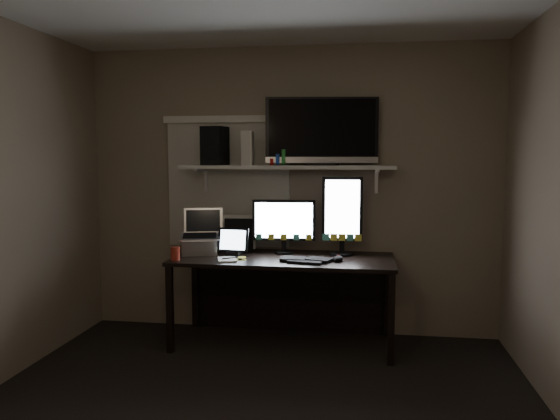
% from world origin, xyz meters
% --- Properties ---
extents(back_wall, '(3.60, 0.00, 3.60)m').
position_xyz_m(back_wall, '(0.00, 1.80, 1.25)').
color(back_wall, '#82725D').
rests_on(back_wall, floor).
extents(window_blinds, '(1.10, 0.02, 1.10)m').
position_xyz_m(window_blinds, '(-0.55, 1.79, 1.30)').
color(window_blinds, silver).
rests_on(window_blinds, back_wall).
extents(desk, '(1.80, 0.75, 0.73)m').
position_xyz_m(desk, '(0.00, 1.55, 0.55)').
color(desk, black).
rests_on(desk, floor).
extents(wall_shelf, '(1.80, 0.35, 0.03)m').
position_xyz_m(wall_shelf, '(0.00, 1.62, 1.46)').
color(wall_shelf, '#B8B8B3').
rests_on(wall_shelf, back_wall).
extents(monitor_landscape, '(0.54, 0.09, 0.47)m').
position_xyz_m(monitor_landscape, '(-0.02, 1.61, 0.96)').
color(monitor_landscape, black).
rests_on(monitor_landscape, desk).
extents(monitor_portrait, '(0.34, 0.07, 0.67)m').
position_xyz_m(monitor_portrait, '(0.47, 1.60, 1.07)').
color(monitor_portrait, black).
rests_on(monitor_portrait, desk).
extents(keyboard, '(0.43, 0.23, 0.02)m').
position_xyz_m(keyboard, '(0.20, 1.30, 0.74)').
color(keyboard, black).
rests_on(keyboard, desk).
extents(mouse, '(0.10, 0.13, 0.04)m').
position_xyz_m(mouse, '(0.45, 1.33, 0.75)').
color(mouse, black).
rests_on(mouse, desk).
extents(notepad, '(0.20, 0.23, 0.01)m').
position_xyz_m(notepad, '(-0.43, 1.23, 0.74)').
color(notepad, silver).
rests_on(notepad, desk).
extents(tablet, '(0.27, 0.14, 0.23)m').
position_xyz_m(tablet, '(-0.43, 1.46, 0.85)').
color(tablet, black).
rests_on(tablet, desk).
extents(file_sorter, '(0.26, 0.14, 0.31)m').
position_xyz_m(file_sorter, '(-0.42, 1.65, 0.89)').
color(file_sorter, black).
rests_on(file_sorter, desk).
extents(laptop, '(0.39, 0.35, 0.37)m').
position_xyz_m(laptop, '(-0.72, 1.47, 0.92)').
color(laptop, silver).
rests_on(laptop, desk).
extents(cup, '(0.08, 0.08, 0.11)m').
position_xyz_m(cup, '(-0.83, 1.17, 0.78)').
color(cup, maroon).
rests_on(cup, desk).
extents(sticky_notes, '(0.28, 0.21, 0.00)m').
position_xyz_m(sticky_notes, '(-0.37, 1.33, 0.73)').
color(sticky_notes, yellow).
rests_on(sticky_notes, desk).
extents(tv, '(0.96, 0.30, 0.57)m').
position_xyz_m(tv, '(0.29, 1.67, 1.76)').
color(tv, black).
rests_on(tv, wall_shelf).
extents(game_console, '(0.10, 0.25, 0.29)m').
position_xyz_m(game_console, '(-0.33, 1.63, 1.62)').
color(game_console, beige).
rests_on(game_console, wall_shelf).
extents(speaker, '(0.21, 0.24, 0.33)m').
position_xyz_m(speaker, '(-0.62, 1.60, 1.64)').
color(speaker, black).
rests_on(speaker, wall_shelf).
extents(bottles, '(0.20, 0.06, 0.13)m').
position_xyz_m(bottles, '(-0.07, 1.59, 1.54)').
color(bottles, '#A50F0C').
rests_on(bottles, wall_shelf).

